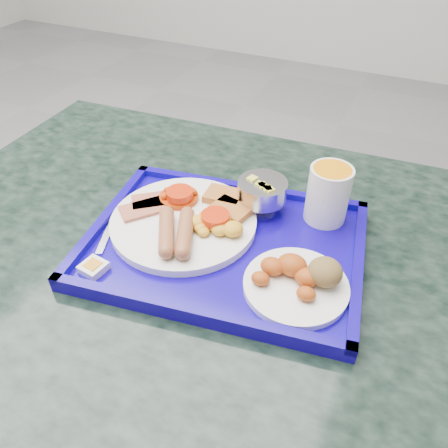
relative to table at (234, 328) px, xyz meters
The scene contains 10 objects.
floor 1.06m from the table, behind, with size 6.00×6.00×0.00m, color gray.
table is the anchor object (origin of this frame).
tray 0.21m from the table, behind, with size 0.50×0.40×0.03m.
main_plate 0.25m from the table, behind, with size 0.26×0.26×0.04m.
bread_plate 0.27m from the table, 17.99° to the right, with size 0.16×0.16×0.05m.
fruit_bowl 0.28m from the table, 90.03° to the left, with size 0.09×0.09×0.06m.
juice_cup 0.33m from the table, 51.43° to the left, with size 0.07×0.07×0.10m.
spoon 0.28m from the table, 169.00° to the left, with size 0.11×0.18×0.01m.
knife 0.32m from the table, behind, with size 0.01×0.17×0.00m, color #B9B8BB.
jam_packet 0.32m from the table, 141.37° to the right, with size 0.04×0.04×0.01m.
Camera 1 is at (1.08, -0.65, 1.30)m, focal length 35.00 mm.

